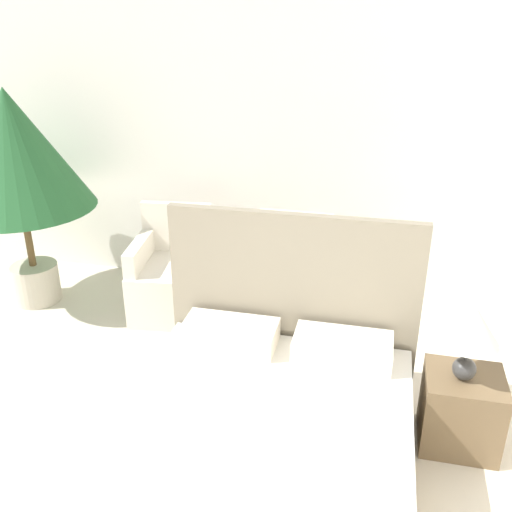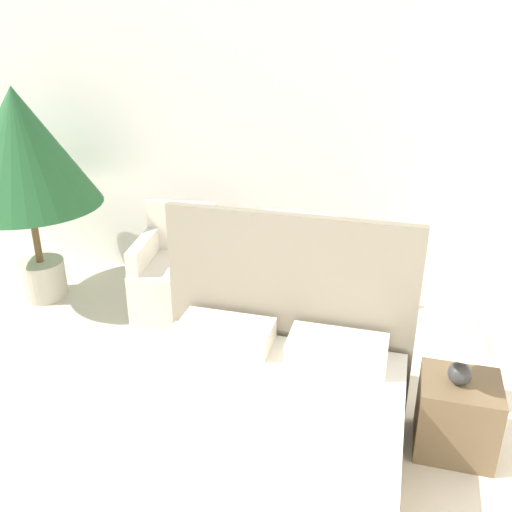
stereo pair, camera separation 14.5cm
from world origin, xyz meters
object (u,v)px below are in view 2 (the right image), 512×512
at_px(armchair_near_window_right, 290,293).
at_px(table_lamp, 467,332).
at_px(armchair_near_window_left, 175,279).
at_px(potted_palm, 22,153).
at_px(nightstand, 456,415).
at_px(bed, 246,466).

bearing_deg(armchair_near_window_right, table_lamp, -42.88).
height_order(armchair_near_window_left, potted_palm, potted_palm).
bearing_deg(armchair_near_window_left, armchair_near_window_right, -7.26).
bearing_deg(armchair_near_window_left, potted_palm, 177.00).
bearing_deg(nightstand, armchair_near_window_left, 152.96).
bearing_deg(nightstand, table_lamp, -146.07).
height_order(armchair_near_window_left, armchair_near_window_right, same).
bearing_deg(table_lamp, nightstand, 33.93).
relative_size(potted_palm, table_lamp, 3.84).
height_order(bed, table_lamp, bed).
distance_m(armchair_near_window_right, nightstand, 1.68).
relative_size(bed, table_lamp, 4.38).
bearing_deg(nightstand, bed, -144.16).
height_order(bed, armchair_near_window_right, bed).
height_order(armchair_near_window_right, potted_palm, potted_palm).
bearing_deg(armchair_near_window_right, nightstand, -41.91).
xyz_separation_m(bed, armchair_near_window_left, (-1.18, 1.90, -0.00)).
xyz_separation_m(armchair_near_window_left, nightstand, (2.23, -1.14, -0.05)).
distance_m(potted_palm, nightstand, 3.79).
distance_m(potted_palm, table_lamp, 3.65).
bearing_deg(table_lamp, bed, -144.11).
xyz_separation_m(nightstand, table_lamp, (-0.02, -0.02, 0.57)).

